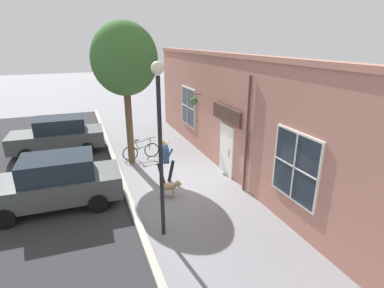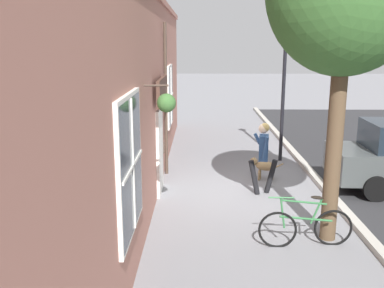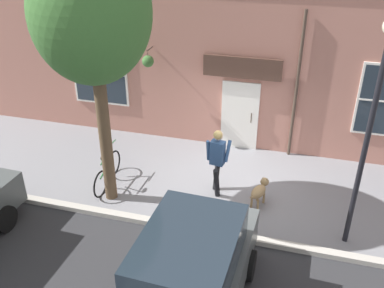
{
  "view_description": "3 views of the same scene",
  "coord_description": "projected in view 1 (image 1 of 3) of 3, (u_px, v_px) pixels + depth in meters",
  "views": [
    {
      "loc": [
        3.29,
        10.06,
        5.3
      ],
      "look_at": [
        -1.25,
        -1.6,
        0.92
      ],
      "focal_mm": 28.0,
      "sensor_mm": 36.0,
      "label": 1
    },
    {
      "loc": [
        -1.2,
        -10.29,
        3.61
      ],
      "look_at": [
        -1.4,
        1.7,
        0.82
      ],
      "focal_mm": 40.0,
      "sensor_mm": 36.0,
      "label": 2
    },
    {
      "loc": [
        9.27,
        1.65,
        6.37
      ],
      "look_at": [
        0.08,
        -0.9,
        1.16
      ],
      "focal_mm": 40.0,
      "sensor_mm": 36.0,
      "label": 3
    }
  ],
  "objects": [
    {
      "name": "ground_plane",
      "position": [
        177.0,
        183.0,
        11.73
      ],
      "size": [
        90.0,
        90.0,
        0.0
      ],
      "primitive_type": "plane",
      "color": "gray"
    },
    {
      "name": "leaning_bicycle",
      "position": [
        141.0,
        151.0,
        13.99
      ],
      "size": [
        1.74,
        0.16,
        1.0
      ],
      "color": "black",
      "rests_on": "ground_plane"
    },
    {
      "name": "curb_and_road",
      "position": [
        7.0,
        212.0,
        9.72
      ],
      "size": [
        10.1,
        28.0,
        0.12
      ],
      "color": "#B2ADA3",
      "rests_on": "ground_plane"
    },
    {
      "name": "pedestrian_walking",
      "position": [
        166.0,
        157.0,
        11.39
      ],
      "size": [
        0.75,
        0.6,
        1.78
      ],
      "color": "black",
      "rests_on": "ground_plane"
    },
    {
      "name": "parked_car_mid_block",
      "position": [
        55.0,
        182.0,
        9.83
      ],
      "size": [
        4.36,
        2.05,
        1.75
      ],
      "color": "#474C4C",
      "rests_on": "ground_plane"
    },
    {
      "name": "street_lamp",
      "position": [
        160.0,
        129.0,
        7.61
      ],
      "size": [
        0.32,
        0.32,
        4.83
      ],
      "color": "black",
      "rests_on": "ground_plane"
    },
    {
      "name": "parked_car_nearest_curb",
      "position": [
        58.0,
        135.0,
        14.65
      ],
      "size": [
        4.36,
        2.05,
        1.75
      ],
      "color": "#474C4C",
      "rests_on": "ground_plane"
    },
    {
      "name": "storefront_facade",
      "position": [
        232.0,
        117.0,
        11.74
      ],
      "size": [
        0.95,
        18.0,
        4.83
      ],
      "color": "#B27566",
      "rests_on": "ground_plane"
    },
    {
      "name": "dog_on_leash",
      "position": [
        170.0,
        186.0,
        10.57
      ],
      "size": [
        0.94,
        0.44,
        0.63
      ],
      "color": "#997A51",
      "rests_on": "ground_plane"
    },
    {
      "name": "street_tree_by_curb",
      "position": [
        126.0,
        62.0,
        12.22
      ],
      "size": [
        2.72,
        2.45,
        6.05
      ],
      "color": "brown",
      "rests_on": "ground_plane"
    }
  ]
}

